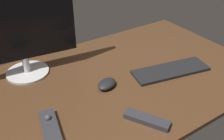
# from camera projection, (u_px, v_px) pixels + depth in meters

# --- Properties ---
(desk) EXTENTS (1.40, 0.84, 0.02)m
(desk) POSITION_uv_depth(u_px,v_px,m) (115.00, 81.00, 1.20)
(desk) COLOR #4C301C
(desk) RESTS_ON ground
(monitor) EXTENTS (0.50, 0.20, 0.43)m
(monitor) POSITION_uv_depth(u_px,v_px,m) (18.00, 28.00, 1.12)
(monitor) COLOR silver
(monitor) RESTS_ON desk
(keyboard) EXTENTS (0.39, 0.20, 0.01)m
(keyboard) POSITION_uv_depth(u_px,v_px,m) (171.00, 70.00, 1.25)
(keyboard) COLOR black
(keyboard) RESTS_ON desk
(computer_mouse) EXTENTS (0.12, 0.10, 0.03)m
(computer_mouse) POSITION_uv_depth(u_px,v_px,m) (107.00, 84.00, 1.14)
(computer_mouse) COLOR black
(computer_mouse) RESTS_ON desk
(media_remote) EXTENTS (0.09, 0.19, 0.04)m
(media_remote) POSITION_uv_depth(u_px,v_px,m) (50.00, 127.00, 0.93)
(media_remote) COLOR #2D2D33
(media_remote) RESTS_ON desk
(tv_remote) EXTENTS (0.13, 0.17, 0.02)m
(tv_remote) POSITION_uv_depth(u_px,v_px,m) (147.00, 120.00, 0.96)
(tv_remote) COLOR #2D2D33
(tv_remote) RESTS_ON desk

